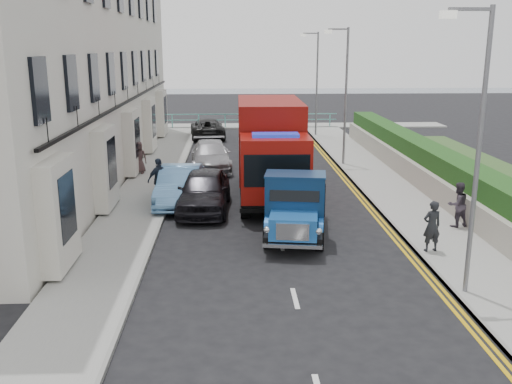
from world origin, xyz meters
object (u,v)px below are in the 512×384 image
at_px(lamp_far, 315,78).
at_px(parked_car_front, 204,191).
at_px(red_lorry, 270,147).
at_px(lamp_mid, 344,89).
at_px(lamp_near, 475,139).
at_px(bedford_lorry, 295,210).
at_px(pedestrian_east_near, 432,226).

height_order(lamp_far, parked_car_front, lamp_far).
bearing_deg(parked_car_front, red_lorry, 39.16).
xyz_separation_m(lamp_mid, lamp_far, (0.00, 10.00, 0.00)).
xyz_separation_m(lamp_near, lamp_far, (0.00, 26.00, 0.00)).
distance_m(lamp_mid, bedford_lorry, 12.60).
xyz_separation_m(lamp_near, pedestrian_east_near, (0.22, 2.89, -3.10)).
bearing_deg(red_lorry, lamp_far, 76.23).
bearing_deg(parked_car_front, bedford_lorry, -47.12).
bearing_deg(lamp_near, lamp_mid, 90.00).
bearing_deg(lamp_near, lamp_far, 90.00).
height_order(bedford_lorry, pedestrian_east_near, bedford_lorry).
relative_size(lamp_far, bedford_lorry, 1.43).
distance_m(lamp_near, lamp_mid, 16.00).
xyz_separation_m(lamp_mid, parked_car_front, (-6.78, -8.03, -3.21)).
distance_m(lamp_near, parked_car_front, 10.94).
relative_size(lamp_near, lamp_far, 1.00).
xyz_separation_m(lamp_near, bedford_lorry, (-3.72, 4.33, -2.98)).
bearing_deg(parked_car_front, lamp_far, 72.19).
bearing_deg(lamp_far, bedford_lorry, -99.74).
bearing_deg(bedford_lorry, parked_car_front, 138.49).
distance_m(red_lorry, pedestrian_east_near, 8.35).
distance_m(lamp_near, pedestrian_east_near, 4.24).
relative_size(lamp_near, lamp_mid, 1.00).
distance_m(bedford_lorry, pedestrian_east_near, 4.20).
height_order(lamp_mid, parked_car_front, lamp_mid).
xyz_separation_m(lamp_mid, red_lorry, (-4.13, -6.08, -1.91)).
distance_m(lamp_near, bedford_lorry, 6.44).
xyz_separation_m(red_lorry, pedestrian_east_near, (4.35, -7.03, -1.19)).
height_order(lamp_near, bedford_lorry, lamp_near).
distance_m(parked_car_front, pedestrian_east_near, 8.65).
relative_size(lamp_near, red_lorry, 0.93).
distance_m(bedford_lorry, parked_car_front, 4.76).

